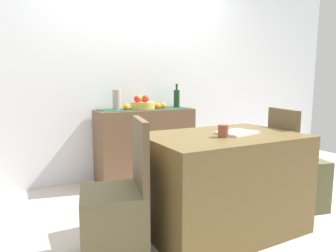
{
  "coord_description": "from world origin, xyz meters",
  "views": [
    {
      "loc": [
        -1.32,
        -2.19,
        1.12
      ],
      "look_at": [
        0.01,
        0.37,
        0.7
      ],
      "focal_mm": 31.75,
      "sensor_mm": 36.0,
      "label": 1
    }
  ],
  "objects_px": {
    "fruit_bowl": "(143,105)",
    "coffee_cup": "(223,131)",
    "dining_table": "(222,182)",
    "wine_bottle": "(177,98)",
    "sideboard_console": "(146,145)",
    "chair_by_corner": "(296,179)",
    "open_book": "(237,133)",
    "chair_near_window": "(116,218)",
    "ceramic_vase": "(117,100)"
  },
  "relations": [
    {
      "from": "ceramic_vase",
      "to": "open_book",
      "type": "distance_m",
      "value": 1.49
    },
    {
      "from": "chair_near_window",
      "to": "chair_by_corner",
      "type": "height_order",
      "value": "same"
    },
    {
      "from": "wine_bottle",
      "to": "dining_table",
      "type": "xyz_separation_m",
      "value": [
        -0.37,
        -1.36,
        -0.57
      ]
    },
    {
      "from": "sideboard_console",
      "to": "open_book",
      "type": "height_order",
      "value": "sideboard_console"
    },
    {
      "from": "fruit_bowl",
      "to": "dining_table",
      "type": "distance_m",
      "value": 1.45
    },
    {
      "from": "fruit_bowl",
      "to": "ceramic_vase",
      "type": "height_order",
      "value": "ceramic_vase"
    },
    {
      "from": "fruit_bowl",
      "to": "chair_near_window",
      "type": "height_order",
      "value": "fruit_bowl"
    },
    {
      "from": "wine_bottle",
      "to": "dining_table",
      "type": "relative_size",
      "value": 0.25
    },
    {
      "from": "fruit_bowl",
      "to": "open_book",
      "type": "relative_size",
      "value": 0.98
    },
    {
      "from": "open_book",
      "to": "coffee_cup",
      "type": "height_order",
      "value": "coffee_cup"
    },
    {
      "from": "coffee_cup",
      "to": "wine_bottle",
      "type": "bearing_deg",
      "value": 73.38
    },
    {
      "from": "dining_table",
      "to": "chair_near_window",
      "type": "bearing_deg",
      "value": -179.75
    },
    {
      "from": "ceramic_vase",
      "to": "chair_by_corner",
      "type": "xyz_separation_m",
      "value": [
        1.22,
        -1.36,
        -0.67
      ]
    },
    {
      "from": "coffee_cup",
      "to": "dining_table",
      "type": "bearing_deg",
      "value": 52.84
    },
    {
      "from": "chair_near_window",
      "to": "ceramic_vase",
      "type": "bearing_deg",
      "value": 71.26
    },
    {
      "from": "dining_table",
      "to": "sideboard_console",
      "type": "bearing_deg",
      "value": 91.9
    },
    {
      "from": "chair_by_corner",
      "to": "chair_near_window",
      "type": "bearing_deg",
      "value": -179.74
    },
    {
      "from": "coffee_cup",
      "to": "ceramic_vase",
      "type": "bearing_deg",
      "value": 101.93
    },
    {
      "from": "ceramic_vase",
      "to": "chair_by_corner",
      "type": "height_order",
      "value": "ceramic_vase"
    },
    {
      "from": "chair_near_window",
      "to": "chair_by_corner",
      "type": "bearing_deg",
      "value": 0.26
    },
    {
      "from": "fruit_bowl",
      "to": "wine_bottle",
      "type": "height_order",
      "value": "wine_bottle"
    },
    {
      "from": "wine_bottle",
      "to": "coffee_cup",
      "type": "relative_size",
      "value": 3.23
    },
    {
      "from": "fruit_bowl",
      "to": "chair_by_corner",
      "type": "xyz_separation_m",
      "value": [
        0.91,
        -1.36,
        -0.6
      ]
    },
    {
      "from": "fruit_bowl",
      "to": "coffee_cup",
      "type": "distance_m",
      "value": 1.46
    },
    {
      "from": "sideboard_console",
      "to": "ceramic_vase",
      "type": "bearing_deg",
      "value": 180.0
    },
    {
      "from": "sideboard_console",
      "to": "dining_table",
      "type": "relative_size",
      "value": 0.96
    },
    {
      "from": "fruit_bowl",
      "to": "dining_table",
      "type": "xyz_separation_m",
      "value": [
        0.07,
        -1.36,
        -0.5
      ]
    },
    {
      "from": "sideboard_console",
      "to": "ceramic_vase",
      "type": "distance_m",
      "value": 0.62
    },
    {
      "from": "wine_bottle",
      "to": "ceramic_vase",
      "type": "height_order",
      "value": "wine_bottle"
    },
    {
      "from": "ceramic_vase",
      "to": "chair_near_window",
      "type": "relative_size",
      "value": 0.25
    },
    {
      "from": "open_book",
      "to": "chair_near_window",
      "type": "relative_size",
      "value": 0.31
    },
    {
      "from": "chair_by_corner",
      "to": "coffee_cup",
      "type": "bearing_deg",
      "value": -174.06
    },
    {
      "from": "wine_bottle",
      "to": "coffee_cup",
      "type": "distance_m",
      "value": 1.52
    },
    {
      "from": "sideboard_console",
      "to": "open_book",
      "type": "relative_size",
      "value": 3.94
    },
    {
      "from": "dining_table",
      "to": "coffee_cup",
      "type": "relative_size",
      "value": 12.94
    },
    {
      "from": "sideboard_console",
      "to": "fruit_bowl",
      "type": "distance_m",
      "value": 0.46
    },
    {
      "from": "wine_bottle",
      "to": "open_book",
      "type": "relative_size",
      "value": 1.03
    },
    {
      "from": "sideboard_console",
      "to": "chair_by_corner",
      "type": "bearing_deg",
      "value": -56.93
    },
    {
      "from": "open_book",
      "to": "dining_table",
      "type": "bearing_deg",
      "value": 152.44
    },
    {
      "from": "fruit_bowl",
      "to": "dining_table",
      "type": "height_order",
      "value": "fruit_bowl"
    },
    {
      "from": "dining_table",
      "to": "chair_near_window",
      "type": "relative_size",
      "value": 1.28
    },
    {
      "from": "fruit_bowl",
      "to": "ceramic_vase",
      "type": "bearing_deg",
      "value": 180.0
    },
    {
      "from": "fruit_bowl",
      "to": "coffee_cup",
      "type": "bearing_deg",
      "value": -89.85
    },
    {
      "from": "ceramic_vase",
      "to": "coffee_cup",
      "type": "height_order",
      "value": "ceramic_vase"
    },
    {
      "from": "wine_bottle",
      "to": "sideboard_console",
      "type": "bearing_deg",
      "value": -180.0
    },
    {
      "from": "sideboard_console",
      "to": "chair_by_corner",
      "type": "relative_size",
      "value": 1.23
    },
    {
      "from": "fruit_bowl",
      "to": "chair_by_corner",
      "type": "height_order",
      "value": "fruit_bowl"
    },
    {
      "from": "dining_table",
      "to": "wine_bottle",
      "type": "bearing_deg",
      "value": 75.0
    },
    {
      "from": "sideboard_console",
      "to": "coffee_cup",
      "type": "distance_m",
      "value": 1.5
    },
    {
      "from": "fruit_bowl",
      "to": "open_book",
      "type": "bearing_deg",
      "value": -82.59
    }
  ]
}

